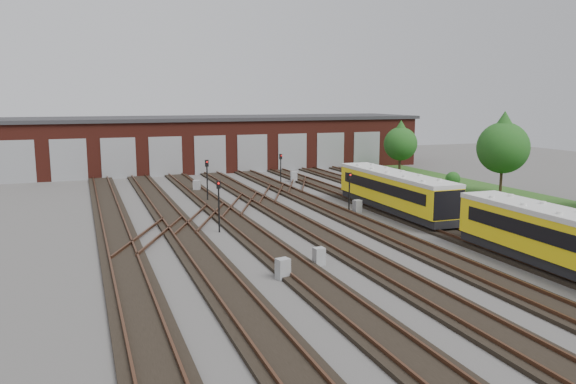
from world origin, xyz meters
name	(u,v)px	position (x,y,z in m)	size (l,w,h in m)	color
ground	(370,244)	(0.00, 0.00, 0.00)	(120.00, 120.00, 0.00)	#4A4845
track_network	(363,240)	(-0.17, 0.59, 0.11)	(30.40, 70.00, 0.33)	black
maintenance_shed	(215,142)	(-0.01, 39.97, 3.20)	(51.00, 12.50, 6.35)	#551D15
grass_verge	(507,197)	(19.00, 10.00, 0.03)	(8.00, 55.00, 0.05)	#254617
metro_train	(568,241)	(6.00, -8.66, 1.76)	(2.60, 45.57, 2.80)	black
signal_mast_0	(207,175)	(-6.06, 17.01, 2.26)	(0.28, 0.26, 3.53)	black
signal_mast_1	(219,200)	(-7.69, 6.07, 2.15)	(0.28, 0.26, 3.38)	black
signal_mast_2	(281,165)	(3.04, 24.28, 1.96)	(0.30, 0.29, 3.04)	black
signal_mast_3	(349,187)	(2.89, 8.59, 2.00)	(0.29, 0.27, 3.10)	black
relay_cabinet_0	(283,269)	(-7.07, -4.30, 0.51)	(0.61, 0.51, 1.02)	#96999B
relay_cabinet_1	(197,186)	(-5.85, 22.65, 0.52)	(0.63, 0.52, 1.05)	#96999B
relay_cabinet_2	(319,256)	(-4.54, -2.82, 0.47)	(0.56, 0.47, 0.93)	#96999B
relay_cabinet_3	(294,177)	(4.74, 25.01, 0.54)	(0.65, 0.54, 1.08)	#96999B
relay_cabinet_4	(357,206)	(3.58, 8.58, 0.49)	(0.59, 0.49, 0.98)	#96999B
tree_0	(401,140)	(17.90, 25.91, 3.97)	(3.73, 3.73, 6.19)	#342517
tree_1	(400,139)	(19.89, 29.18, 3.85)	(3.62, 3.62, 5.99)	#342517
tree_2	(503,141)	(19.09, 10.99, 4.82)	(4.52, 4.52, 7.50)	#342517
bush_1	(453,177)	(19.29, 18.08, 0.74)	(1.49, 1.49, 1.49)	#154A15
bush_2	(382,160)	(20.80, 34.92, 0.70)	(1.40, 1.40, 1.40)	#154A15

